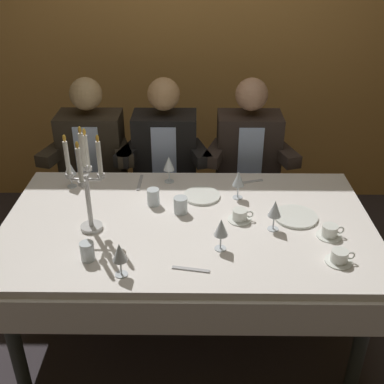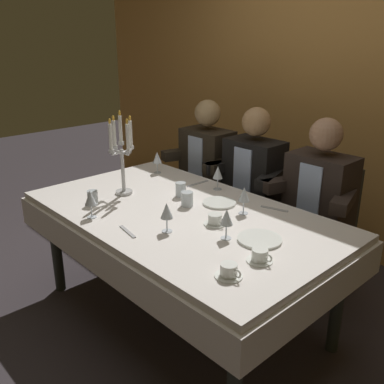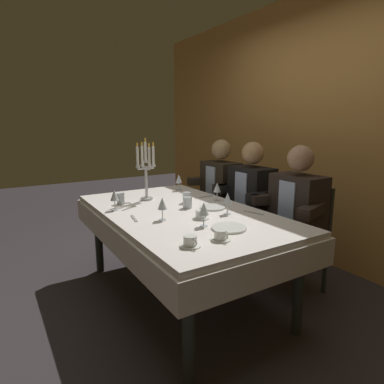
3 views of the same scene
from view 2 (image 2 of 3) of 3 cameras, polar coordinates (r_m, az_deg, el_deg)
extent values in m
plane|color=#362F34|center=(2.93, -1.34, -16.03)|extent=(12.00, 12.00, 0.00)
cube|color=#CC8F47|center=(3.69, 18.66, 13.28)|extent=(6.00, 0.12, 2.70)
cube|color=white|center=(2.57, -1.47, -2.97)|extent=(1.90, 1.10, 0.04)
cube|color=white|center=(2.61, -1.45, -5.19)|extent=(1.94, 1.14, 0.18)
cylinder|color=#2A2E2A|center=(3.16, -17.56, -6.75)|extent=(0.07, 0.07, 0.70)
cylinder|color=#2A2E2A|center=(2.02, 5.70, -23.10)|extent=(0.07, 0.07, 0.70)
cylinder|color=#2A2E2A|center=(3.56, -5.10, -2.72)|extent=(0.07, 0.07, 0.70)
cylinder|color=#2A2E2A|center=(2.60, 18.77, -13.11)|extent=(0.07, 0.07, 0.70)
cylinder|color=silver|center=(2.87, -8.97, -0.01)|extent=(0.11, 0.11, 0.02)
cylinder|color=silver|center=(2.82, -9.14, 2.84)|extent=(0.02, 0.02, 0.28)
cylinder|color=silver|center=(2.78, -9.34, 6.39)|extent=(0.04, 0.04, 0.02)
cylinder|color=white|center=(2.76, -9.45, 8.23)|extent=(0.02, 0.02, 0.16)
ellipsoid|color=yellow|center=(2.74, -9.57, 10.25)|extent=(0.02, 0.02, 0.03)
cylinder|color=silver|center=(2.76, -8.83, 5.05)|extent=(0.07, 0.01, 0.01)
cylinder|color=silver|center=(2.73, -8.41, 5.31)|extent=(0.04, 0.04, 0.02)
cylinder|color=white|center=(2.70, -8.50, 7.19)|extent=(0.02, 0.02, 0.16)
ellipsoid|color=yellow|center=(2.68, -8.61, 9.23)|extent=(0.02, 0.02, 0.03)
cylinder|color=silver|center=(2.81, -8.64, 5.34)|extent=(0.01, 0.07, 0.01)
cylinder|color=silver|center=(2.83, -8.03, 5.87)|extent=(0.04, 0.04, 0.02)
cylinder|color=white|center=(2.81, -8.12, 7.68)|extent=(0.02, 0.02, 0.16)
ellipsoid|color=yellow|center=(2.79, -8.22, 9.65)|extent=(0.02, 0.02, 0.03)
cylinder|color=silver|center=(2.82, -9.70, 5.33)|extent=(0.07, 0.01, 0.01)
cylinder|color=silver|center=(2.85, -10.14, 5.86)|extent=(0.04, 0.04, 0.02)
cylinder|color=white|center=(2.83, -10.26, 7.65)|extent=(0.02, 0.02, 0.16)
ellipsoid|color=yellow|center=(2.81, -10.38, 9.61)|extent=(0.02, 0.02, 0.03)
cylinder|color=silver|center=(2.77, -9.91, 5.05)|extent=(0.01, 0.08, 0.01)
cylinder|color=silver|center=(2.75, -10.59, 5.30)|extent=(0.04, 0.04, 0.02)
cylinder|color=white|center=(2.73, -10.72, 7.16)|extent=(0.02, 0.02, 0.16)
ellipsoid|color=yellow|center=(2.71, -10.85, 9.19)|extent=(0.02, 0.02, 0.03)
cylinder|color=white|center=(2.23, 8.93, -6.19)|extent=(0.23, 0.23, 0.01)
cylinder|color=white|center=(2.67, 3.65, -1.44)|extent=(0.21, 0.21, 0.01)
cylinder|color=silver|center=(2.55, 6.79, -2.80)|extent=(0.06, 0.06, 0.00)
cylinder|color=silver|center=(2.53, 6.83, -1.97)|extent=(0.01, 0.01, 0.07)
cone|color=silver|center=(2.50, 6.90, -0.28)|extent=(0.07, 0.07, 0.08)
cylinder|color=maroon|center=(2.51, 6.88, -0.80)|extent=(0.04, 0.04, 0.03)
cylinder|color=silver|center=(2.54, -13.10, -3.24)|extent=(0.06, 0.06, 0.00)
cylinder|color=silver|center=(2.53, -13.17, -2.42)|extent=(0.01, 0.01, 0.07)
cone|color=silver|center=(2.50, -13.31, -0.72)|extent=(0.07, 0.07, 0.08)
cylinder|color=#E0D172|center=(2.51, -13.27, -1.25)|extent=(0.04, 0.04, 0.03)
cylinder|color=silver|center=(2.24, 4.52, -6.10)|extent=(0.06, 0.06, 0.00)
cylinder|color=silver|center=(2.22, 4.55, -5.19)|extent=(0.01, 0.01, 0.07)
cone|color=silver|center=(2.19, 4.60, -3.29)|extent=(0.07, 0.07, 0.08)
cylinder|color=maroon|center=(2.20, 4.59, -3.88)|extent=(0.04, 0.04, 0.03)
cylinder|color=silver|center=(3.27, -4.58, 2.58)|extent=(0.06, 0.06, 0.00)
cylinder|color=silver|center=(3.26, -4.60, 3.24)|extent=(0.01, 0.01, 0.07)
cone|color=silver|center=(3.24, -4.64, 4.59)|extent=(0.07, 0.07, 0.08)
cylinder|color=maroon|center=(3.25, -4.63, 4.17)|extent=(0.04, 0.04, 0.03)
cylinder|color=silver|center=(2.92, 3.39, 0.39)|extent=(0.06, 0.06, 0.00)
cylinder|color=silver|center=(2.91, 3.41, 1.12)|extent=(0.01, 0.01, 0.07)
cone|color=silver|center=(2.88, 3.44, 2.63)|extent=(0.07, 0.07, 0.08)
cylinder|color=#E0D172|center=(2.89, 3.43, 2.16)|extent=(0.04, 0.04, 0.03)
cylinder|color=silver|center=(2.31, -3.31, -5.19)|extent=(0.06, 0.06, 0.00)
cylinder|color=silver|center=(2.29, -3.33, -4.30)|extent=(0.01, 0.01, 0.07)
cone|color=silver|center=(2.26, -3.37, -2.45)|extent=(0.07, 0.07, 0.08)
cylinder|color=silver|center=(2.78, -1.50, 0.34)|extent=(0.07, 0.07, 0.09)
cylinder|color=silver|center=(2.62, -0.66, -0.92)|extent=(0.07, 0.07, 0.09)
cylinder|color=silver|center=(2.71, -13.02, -0.75)|extent=(0.06, 0.06, 0.09)
cylinder|color=white|center=(2.39, 3.03, -4.23)|extent=(0.12, 0.12, 0.01)
cylinder|color=white|center=(2.38, 3.05, -3.56)|extent=(0.08, 0.08, 0.05)
torus|color=white|center=(2.35, 3.93, -3.86)|extent=(0.04, 0.01, 0.04)
cylinder|color=white|center=(1.91, 4.85, -11.00)|extent=(0.12, 0.12, 0.01)
cylinder|color=white|center=(1.90, 4.88, -10.21)|extent=(0.08, 0.08, 0.05)
torus|color=white|center=(1.87, 6.04, -10.69)|extent=(0.04, 0.01, 0.04)
cylinder|color=white|center=(2.05, 8.92, -8.95)|extent=(0.12, 0.12, 0.01)
cylinder|color=white|center=(2.03, 8.97, -8.20)|extent=(0.08, 0.08, 0.05)
torus|color=white|center=(2.00, 10.10, -8.60)|extent=(0.04, 0.01, 0.04)
cube|color=#B7B7BC|center=(2.32, -8.52, -5.20)|extent=(0.17, 0.05, 0.01)
cube|color=#B7B7BC|center=(2.63, 10.82, -2.20)|extent=(0.17, 0.07, 0.01)
cube|color=#B7B7BC|center=(3.02, 0.76, 1.14)|extent=(0.02, 0.19, 0.01)
cylinder|color=#2A2E2A|center=(3.78, -1.96, -3.52)|extent=(0.04, 0.04, 0.42)
cylinder|color=#2A2E2A|center=(3.54, 1.88, -5.25)|extent=(0.04, 0.04, 0.42)
cylinder|color=#2A2E2A|center=(4.00, 1.93, -2.11)|extent=(0.04, 0.04, 0.42)
cylinder|color=#2A2E2A|center=(3.78, 5.78, -3.62)|extent=(0.04, 0.04, 0.42)
cube|color=#2A2E2A|center=(3.68, 1.95, -0.31)|extent=(0.42, 0.42, 0.04)
cube|color=#2A2E2A|center=(3.74, 4.07, 3.84)|extent=(0.38, 0.04, 0.44)
cube|color=#2C251B|center=(3.59, 2.00, 4.03)|extent=(0.42, 0.26, 0.54)
cube|color=#B2C5E9|center=(3.49, 0.43, 4.08)|extent=(0.16, 0.01, 0.40)
sphere|color=tan|center=(3.50, 2.08, 10.41)|extent=(0.21, 0.21, 0.21)
cube|color=#2C251B|center=(3.67, -1.53, 5.04)|extent=(0.19, 0.34, 0.08)
cube|color=#2C251B|center=(3.36, 3.44, 3.59)|extent=(0.19, 0.34, 0.08)
cylinder|color=#2A2E2A|center=(3.45, 3.50, -5.96)|extent=(0.04, 0.04, 0.42)
cylinder|color=#2A2E2A|center=(3.24, 8.14, -7.97)|extent=(0.04, 0.04, 0.42)
cylinder|color=#2A2E2A|center=(3.70, 7.38, -4.25)|extent=(0.04, 0.04, 0.42)
cylinder|color=#2A2E2A|center=(3.50, 11.90, -5.98)|extent=(0.04, 0.04, 0.42)
cube|color=#2A2E2A|center=(3.37, 7.91, -2.48)|extent=(0.42, 0.42, 0.04)
cube|color=#2A2E2A|center=(3.43, 10.13, 2.07)|extent=(0.38, 0.04, 0.44)
cube|color=black|center=(3.27, 8.16, 2.21)|extent=(0.42, 0.26, 0.54)
cube|color=#B1C5F0|center=(3.17, 6.63, 2.22)|extent=(0.16, 0.01, 0.40)
sphere|color=tan|center=(3.17, 8.52, 9.18)|extent=(0.21, 0.21, 0.21)
cube|color=black|center=(3.33, 4.16, 3.38)|extent=(0.19, 0.34, 0.08)
cube|color=black|center=(3.06, 10.18, 1.58)|extent=(0.19, 0.34, 0.08)
cylinder|color=#2A2E2A|center=(3.14, 11.01, -9.18)|extent=(0.04, 0.04, 0.42)
cylinder|color=#2A2E2A|center=(2.98, 16.68, -11.47)|extent=(0.04, 0.04, 0.42)
cylinder|color=#2A2E2A|center=(3.41, 14.66, -7.01)|extent=(0.04, 0.04, 0.42)
cylinder|color=#2A2E2A|center=(3.26, 20.00, -8.96)|extent=(0.04, 0.04, 0.42)
cube|color=#2A2E2A|center=(3.09, 15.99, -5.36)|extent=(0.42, 0.42, 0.04)
cube|color=#2A2E2A|center=(3.15, 18.23, -0.33)|extent=(0.38, 0.04, 0.44)
cube|color=#2C231F|center=(2.98, 16.52, -0.31)|extent=(0.42, 0.26, 0.54)
cube|color=#AEC4F0|center=(2.86, 15.17, -0.40)|extent=(0.16, 0.01, 0.40)
sphere|color=tan|center=(2.86, 17.33, 7.30)|extent=(0.21, 0.21, 0.21)
cube|color=#2C231F|center=(2.99, 12.02, 1.03)|extent=(0.19, 0.34, 0.08)
cube|color=#2C231F|center=(2.78, 19.38, -1.19)|extent=(0.19, 0.34, 0.08)
camera|label=1|loc=(1.83, -63.75, 20.15)|focal=44.25mm
camera|label=3|loc=(0.60, 85.00, -32.39)|focal=30.83mm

